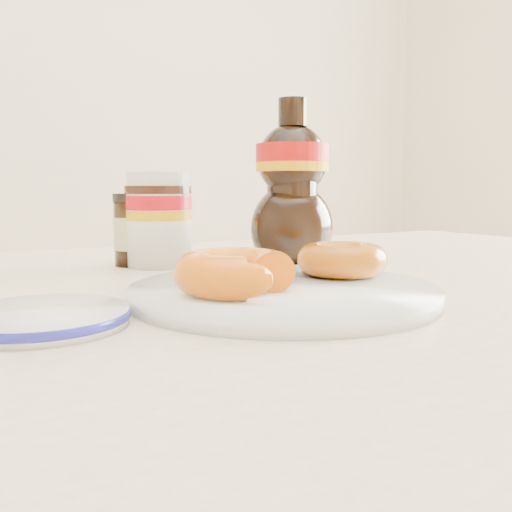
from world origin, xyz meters
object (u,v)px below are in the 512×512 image
nutella_jar (159,216)px  blue_rim_saucer (41,317)px  dining_table (283,354)px  donut_whole (342,259)px  syrup_bottle (292,185)px  plate (283,292)px  donut_bitten (235,272)px  dark_jar (136,230)px

nutella_jar → blue_rim_saucer: 0.33m
dining_table → nutella_jar: (-0.08, 0.18, 0.15)m
donut_whole → syrup_bottle: syrup_bottle is taller
plate → donut_bitten: donut_bitten is taller
nutella_jar → plate: bearing=-86.0°
donut_whole → donut_bitten: bearing=-165.4°
dark_jar → donut_whole: bearing=-65.1°
blue_rim_saucer → plate: bearing=-0.7°
dining_table → plate: (-0.06, -0.10, 0.09)m
plate → syrup_bottle: bearing=54.9°
dining_table → nutella_jar: 0.24m
dining_table → donut_bitten: bearing=-136.6°
syrup_bottle → dark_jar: bearing=142.6°
donut_bitten → donut_whole: bearing=38.1°
dining_table → syrup_bottle: size_ratio=6.69×
dining_table → donut_whole: donut_whole is taller
plate → syrup_bottle: 0.23m
donut_bitten → blue_rim_saucer: size_ratio=0.79×
donut_bitten → dark_jar: size_ratio=1.08×
nutella_jar → dark_jar: nutella_jar is taller
plate → syrup_bottle: syrup_bottle is taller
donut_whole → blue_rim_saucer: size_ratio=0.70×
dining_table → dark_jar: size_ratio=14.96×
donut_whole → blue_rim_saucer: (-0.29, -0.02, -0.02)m
dark_jar → dining_table: bearing=-62.7°
dining_table → donut_whole: (0.02, -0.07, 0.11)m
donut_whole → blue_rim_saucer: donut_whole is taller
nutella_jar → dining_table: bearing=-65.9°
syrup_bottle → dining_table: bearing=-128.8°
donut_whole → syrup_bottle: 0.17m
dining_table → blue_rim_saucer: bearing=-160.8°
blue_rim_saucer → dark_jar: bearing=60.4°
dining_table → dark_jar: (-0.10, 0.20, 0.13)m
donut_bitten → donut_whole: (0.14, 0.04, -0.00)m
nutella_jar → blue_rim_saucer: (-0.19, -0.27, -0.06)m
donut_bitten → syrup_bottle: size_ratio=0.48×
dark_jar → blue_rim_saucer: size_ratio=0.73×
syrup_bottle → blue_rim_saucer: 0.38m
plate → dark_jar: 0.30m
donut_whole → nutella_jar: bearing=112.3°
donut_bitten → blue_rim_saucer: bearing=-162.7°
donut_bitten → dark_jar: 0.31m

